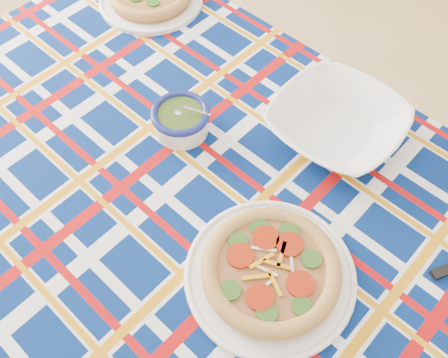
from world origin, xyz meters
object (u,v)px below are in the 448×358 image
Objects in this scene: pesto_bowl at (181,119)px; main_focaccia_plate at (271,270)px; dining_table at (208,220)px; serving_bowl at (337,123)px.

main_focaccia_plate is at bearing -28.18° from pesto_bowl.
pesto_bowl is at bearing 151.82° from main_focaccia_plate.
dining_table is 6.13× the size of serving_bowl.
dining_table is at bearing -112.58° from serving_bowl.
pesto_bowl reaches higher than main_focaccia_plate.
dining_table is 13.24× the size of pesto_bowl.
pesto_bowl reaches higher than dining_table.
serving_bowl is (0.31, 0.20, -0.00)m from pesto_bowl.
pesto_bowl is at bearing -146.75° from serving_bowl.
pesto_bowl reaches higher than serving_bowl.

